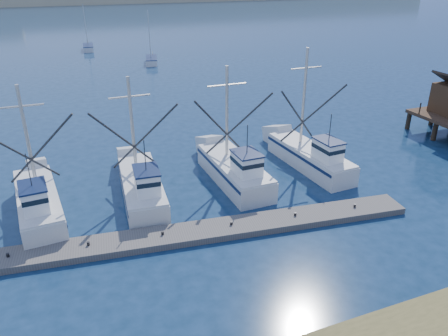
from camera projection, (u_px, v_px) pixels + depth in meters
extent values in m
plane|color=#0D233C|center=(334.00, 263.00, 22.69)|extent=(500.00, 500.00, 0.00)
cube|color=#55504C|center=(163.00, 238.00, 24.50)|extent=(29.96, 5.52, 0.40)
cube|color=silver|center=(39.00, 205.00, 26.67)|extent=(2.93, 8.31, 1.52)
cube|color=white|center=(35.00, 199.00, 24.27)|extent=(1.49, 2.09, 1.50)
cylinder|color=#B7B2A8|center=(27.00, 137.00, 26.18)|extent=(0.22, 0.22, 6.41)
cube|color=silver|center=(142.00, 188.00, 28.93)|extent=(3.17, 8.58, 1.38)
cube|color=white|center=(147.00, 182.00, 26.51)|extent=(1.58, 2.17, 1.50)
cylinder|color=#B7B2A8|center=(132.00, 125.00, 28.50)|extent=(0.22, 0.22, 6.45)
cube|color=silver|center=(234.00, 172.00, 31.03)|extent=(2.72, 8.19, 1.47)
cube|color=white|center=(247.00, 165.00, 28.65)|extent=(1.54, 2.01, 1.50)
cylinder|color=#B7B2A8|center=(227.00, 113.00, 30.53)|extent=(0.22, 0.22, 6.55)
cube|color=silver|center=(309.00, 159.00, 33.32)|extent=(2.80, 8.63, 1.43)
cube|color=white|center=(328.00, 151.00, 30.86)|extent=(1.45, 2.15, 1.50)
cylinder|color=#B7B2A8|center=(304.00, 98.00, 32.70)|extent=(0.22, 0.22, 7.36)
cube|color=silver|center=(151.00, 61.00, 69.62)|extent=(2.85, 5.73, 0.90)
cylinder|color=#B7B2A8|center=(149.00, 34.00, 68.17)|extent=(0.12, 0.12, 7.20)
cube|color=silver|center=(88.00, 48.00, 80.63)|extent=(2.18, 5.54, 0.90)
cylinder|color=#B7B2A8|center=(85.00, 25.00, 79.19)|extent=(0.12, 0.12, 7.20)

